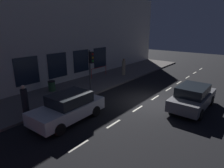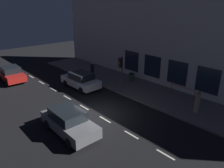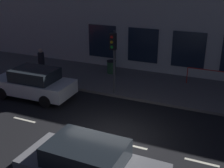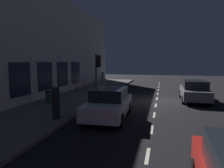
% 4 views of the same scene
% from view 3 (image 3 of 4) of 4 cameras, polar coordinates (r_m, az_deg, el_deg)
% --- Properties ---
extents(ground_plane, '(60.00, 60.00, 0.00)m').
position_cam_3_polar(ground_plane, '(11.88, -0.64, -10.87)').
color(ground_plane, black).
extents(sidewalk, '(4.50, 32.00, 0.15)m').
position_cam_3_polar(sidewalk, '(17.14, 8.05, -0.37)').
color(sidewalk, '#5B5654').
rests_on(sidewalk, ground).
extents(building_facade, '(0.65, 32.00, 8.82)m').
position_cam_3_polar(building_facade, '(18.54, 11.04, 14.88)').
color(building_facade, beige).
rests_on(building_facade, ground).
extents(lane_centre_line, '(0.12, 27.20, 0.01)m').
position_cam_3_polar(lane_centre_line, '(11.56, 3.98, -11.89)').
color(lane_centre_line, beige).
rests_on(lane_centre_line, ground).
extents(traffic_light, '(0.47, 0.32, 3.37)m').
position_cam_3_polar(traffic_light, '(14.98, 0.26, 6.65)').
color(traffic_light, '#424244').
rests_on(traffic_light, sidewalk).
extents(parked_car_0, '(2.00, 4.45, 1.58)m').
position_cam_3_polar(parked_car_0, '(9.15, -4.18, -15.89)').
color(parked_car_0, slate).
rests_on(parked_car_0, ground).
extents(parked_car_2, '(2.07, 4.36, 1.58)m').
position_cam_3_polar(parked_car_2, '(15.94, -14.99, 0.18)').
color(parked_car_2, silver).
rests_on(parked_car_2, ground).
extents(pedestrian_1, '(0.51, 0.51, 1.80)m').
position_cam_3_polar(pedestrian_1, '(18.40, -13.53, 3.76)').
color(pedestrian_1, '#232328').
rests_on(pedestrian_1, sidewalk).
extents(trash_bin, '(0.58, 0.58, 0.82)m').
position_cam_3_polar(trash_bin, '(18.80, -0.12, 3.37)').
color(trash_bin, '#2D5633').
rests_on(trash_bin, sidewalk).
extents(red_railing, '(0.05, 2.31, 0.97)m').
position_cam_3_polar(red_railing, '(17.41, 18.13, 1.94)').
color(red_railing, red).
rests_on(red_railing, sidewalk).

